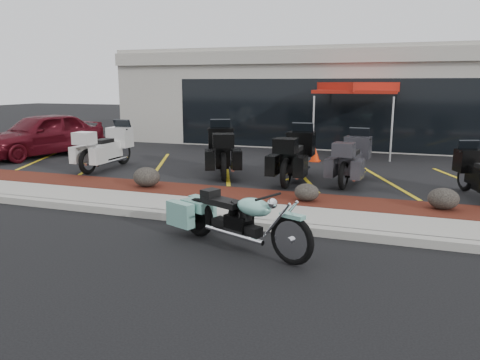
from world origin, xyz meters
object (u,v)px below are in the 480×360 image
at_px(touring_white, 123,142).
at_px(parked_car, 42,134).
at_px(popup_canopy, 357,89).
at_px(hero_cruiser, 292,233).
at_px(traffic_cone, 315,154).

relative_size(touring_white, parked_car, 0.55).
bearing_deg(popup_canopy, touring_white, -153.21).
bearing_deg(hero_cruiser, traffic_cone, 121.37).
bearing_deg(touring_white, parked_car, 80.47).
relative_size(hero_cruiser, touring_white, 1.19).
bearing_deg(touring_white, popup_canopy, -55.17).
xyz_separation_m(parked_car, popup_canopy, (10.21, 3.93, 1.53)).
bearing_deg(popup_canopy, parked_car, -166.88).
distance_m(touring_white, parked_car, 3.70).
bearing_deg(hero_cruiser, touring_white, 161.59).
bearing_deg(parked_car, popup_canopy, 35.95).
bearing_deg(touring_white, traffic_cone, -65.25).
xyz_separation_m(hero_cruiser, parked_car, (-10.40, 6.63, 0.40)).
xyz_separation_m(hero_cruiser, touring_white, (-6.75, 6.01, 0.35)).
relative_size(hero_cruiser, traffic_cone, 6.06).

